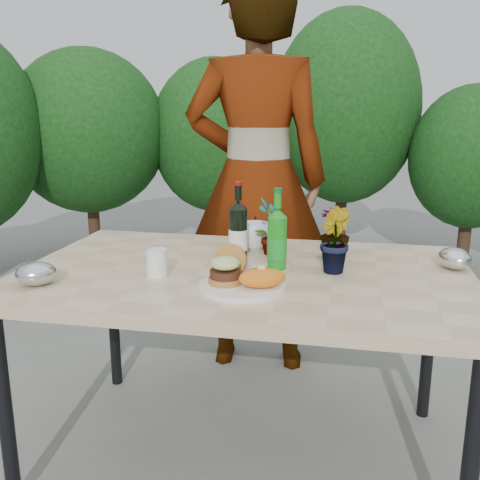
% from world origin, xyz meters
% --- Properties ---
extents(ground, '(80.00, 80.00, 0.00)m').
position_xyz_m(ground, '(0.00, 0.00, 0.00)').
color(ground, slate).
rests_on(ground, ground).
extents(patio_table, '(1.60, 1.00, 0.75)m').
position_xyz_m(patio_table, '(0.00, 0.00, 0.69)').
color(patio_table, '#CEAE89').
rests_on(patio_table, ground).
extents(shrub_hedge, '(6.88, 5.06, 2.13)m').
position_xyz_m(shrub_hedge, '(0.11, 1.56, 1.12)').
color(shrub_hedge, '#382316').
rests_on(shrub_hedge, ground).
extents(dinner_plate, '(0.28, 0.28, 0.01)m').
position_xyz_m(dinner_plate, '(0.03, -0.20, 0.76)').
color(dinner_plate, white).
rests_on(dinner_plate, patio_table).
extents(burger_stack, '(0.11, 0.16, 0.11)m').
position_xyz_m(burger_stack, '(-0.02, -0.18, 0.81)').
color(burger_stack, '#B7722D').
rests_on(burger_stack, dinner_plate).
extents(sweet_potato, '(0.17, 0.12, 0.06)m').
position_xyz_m(sweet_potato, '(0.10, -0.22, 0.80)').
color(sweet_potato, orange).
rests_on(sweet_potato, dinner_plate).
extents(grilled_veg, '(0.08, 0.05, 0.03)m').
position_xyz_m(grilled_veg, '(0.05, -0.11, 0.78)').
color(grilled_veg, olive).
rests_on(grilled_veg, dinner_plate).
extents(wine_bottle, '(0.07, 0.07, 0.30)m').
position_xyz_m(wine_bottle, '(-0.05, 0.13, 0.86)').
color(wine_bottle, black).
rests_on(wine_bottle, patio_table).
extents(sparkling_water, '(0.07, 0.07, 0.29)m').
position_xyz_m(sparkling_water, '(0.11, 0.04, 0.86)').
color(sparkling_water, '#198418').
rests_on(sparkling_water, patio_table).
extents(plastic_cup, '(0.07, 0.07, 0.09)m').
position_xyz_m(plastic_cup, '(-0.28, -0.13, 0.80)').
color(plastic_cup, white).
rests_on(plastic_cup, patio_table).
extents(seedling_left, '(0.12, 0.14, 0.22)m').
position_xyz_m(seedling_left, '(0.06, 0.23, 0.86)').
color(seedling_left, '#20581E').
rests_on(seedling_left, patio_table).
extents(seedling_mid, '(0.14, 0.15, 0.23)m').
position_xyz_m(seedling_mid, '(0.31, 0.05, 0.86)').
color(seedling_mid, '#2D5C1F').
rests_on(seedling_mid, patio_table).
extents(seedling_right, '(0.13, 0.13, 0.20)m').
position_xyz_m(seedling_right, '(0.31, 0.25, 0.85)').
color(seedling_right, '#275E20').
rests_on(seedling_right, patio_table).
extents(blue_bowl, '(0.17, 0.17, 0.11)m').
position_xyz_m(blue_bowl, '(-0.02, 0.30, 0.80)').
color(blue_bowl, white).
rests_on(blue_bowl, patio_table).
extents(foil_packet_left, '(0.17, 0.16, 0.08)m').
position_xyz_m(foil_packet_left, '(-0.64, -0.30, 0.79)').
color(foil_packet_left, '#B2B5B9').
rests_on(foil_packet_left, patio_table).
extents(foil_packet_right, '(0.15, 0.16, 0.08)m').
position_xyz_m(foil_packet_right, '(0.74, 0.16, 0.79)').
color(foil_packet_right, silver).
rests_on(foil_packet_right, patio_table).
extents(person, '(0.75, 0.54, 1.94)m').
position_xyz_m(person, '(-0.10, 0.80, 0.97)').
color(person, '#8F5847').
rests_on(person, ground).
extents(terracotta_pot, '(0.17, 0.17, 0.14)m').
position_xyz_m(terracotta_pot, '(-1.49, 2.05, 0.07)').
color(terracotta_pot, '#AD592C').
rests_on(terracotta_pot, ground).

